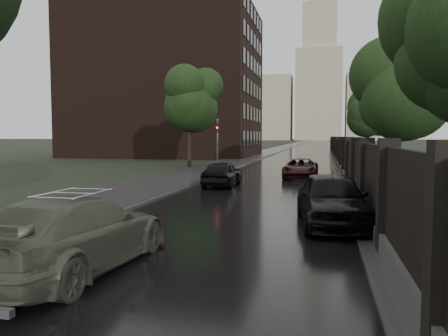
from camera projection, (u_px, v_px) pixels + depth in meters
ground at (103, 323)px, 6.40m from camera, size 800.00×800.00×0.00m
road at (315, 142)px, 191.25m from camera, size 8.00×420.00×0.02m
sidewalk_left at (301, 142)px, 192.56m from camera, size 4.00×420.00×0.16m
verge_right at (328, 142)px, 190.04m from camera, size 3.00×420.00×0.08m
fence_right at (341, 157)px, 36.47m from camera, size 0.45×75.72×2.70m
tree_left_far at (189, 107)px, 36.97m from camera, size 4.25×4.25×7.39m
tree_right_b at (399, 99)px, 25.80m from camera, size 4.08×4.08×7.01m
tree_right_c at (368, 114)px, 43.31m from camera, size 4.08×4.08×7.01m
traffic_light at (218, 141)px, 31.49m from camera, size 0.16×0.32×4.00m
brick_building at (167, 84)px, 60.22m from camera, size 24.00×18.00×20.00m
stalinist_tower at (319, 84)px, 295.47m from camera, size 92.00×30.00×159.00m
volga_sedan at (74, 233)px, 8.87m from camera, size 2.37×5.42×1.55m
hatchback_left at (222, 174)px, 23.83m from camera, size 1.71×4.13×1.40m
car_right_near at (332, 199)px, 13.35m from camera, size 2.47×5.01×1.64m
car_right_far at (301, 168)px, 28.43m from camera, size 2.19×4.67×1.29m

